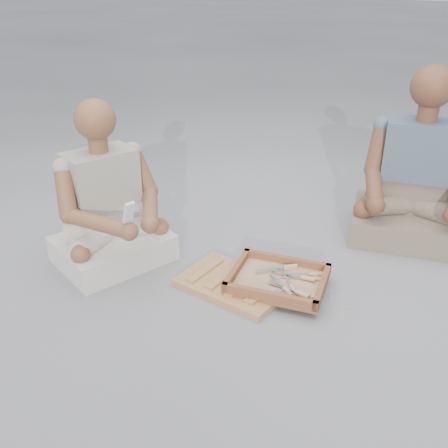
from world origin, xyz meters
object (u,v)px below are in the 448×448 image
Objects in this scene: carved_panel at (233,284)px; companion at (415,185)px; craftsman at (109,210)px; tool_tray at (278,280)px.

companion reaches higher than carved_panel.
companion reaches higher than craftsman.
carved_panel is at bearing -153.43° from tool_tray.
tool_tray is 1.05m from companion.
companion is (0.58, 1.04, 0.32)m from carved_panel.
craftsman is 1.73m from companion.
tool_tray is at bearing 52.65° from companion.
companion is at bearing 67.71° from tool_tray.
tool_tray is at bearing 26.57° from carved_panel.
companion is (1.28, 1.17, 0.03)m from craftsman.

